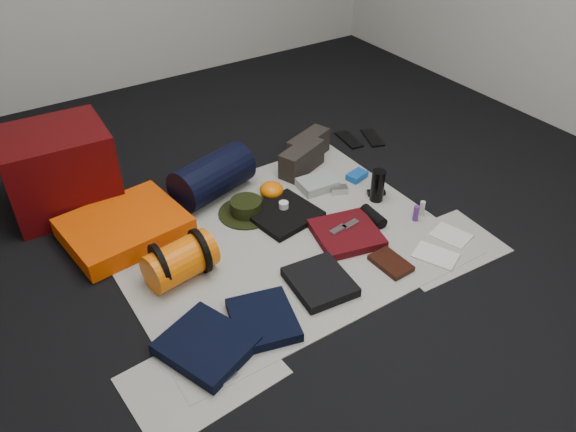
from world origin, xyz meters
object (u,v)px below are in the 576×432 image
stuff_sack (180,261)px  navy_duffel (212,176)px  red_cabinet (59,170)px  sleeping_pad (124,227)px  water_bottle (378,186)px  paperback_book (391,263)px  compact_camera (339,190)px

stuff_sack → navy_duffel: navy_duffel is taller
stuff_sack → red_cabinet: bearing=107.6°
stuff_sack → navy_duffel: size_ratio=0.70×
red_cabinet → sleeping_pad: (0.17, -0.45, -0.17)m
water_bottle → paperback_book: size_ratio=0.95×
stuff_sack → compact_camera: bearing=8.6°
water_bottle → paperback_book: (-0.30, -0.46, -0.08)m
stuff_sack → navy_duffel: (0.43, 0.53, 0.03)m
sleeping_pad → compact_camera: bearing=-13.8°
paperback_book → water_bottle: bearing=54.3°
stuff_sack → compact_camera: (1.04, 0.16, -0.07)m
red_cabinet → navy_duffel: size_ratio=1.18×
water_bottle → compact_camera: water_bottle is taller
paperback_book → navy_duffel: bearing=110.8°
navy_duffel → compact_camera: 0.72m
red_cabinet → paperback_book: red_cabinet is taller
compact_camera → paperback_book: size_ratio=0.48×
red_cabinet → paperback_book: (1.15, -1.36, -0.20)m
sleeping_pad → stuff_sack: (0.11, -0.44, 0.04)m
compact_camera → sleeping_pad: bearing=-167.3°
compact_camera → paperback_book: bearing=-78.8°
sleeping_pad → water_bottle: bearing=-19.5°
red_cabinet → stuff_sack: bearing=-69.2°
red_cabinet → navy_duffel: 0.81m
stuff_sack → compact_camera: size_ratio=3.37×
stuff_sack → water_bottle: same height
red_cabinet → water_bottle: (1.45, -0.90, -0.12)m
red_cabinet → compact_camera: size_ratio=5.69×
navy_duffel → paperback_book: bearing=-83.0°
compact_camera → stuff_sack: bearing=-145.0°
navy_duffel → paperback_book: 1.10m
stuff_sack → compact_camera: stuff_sack is taller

